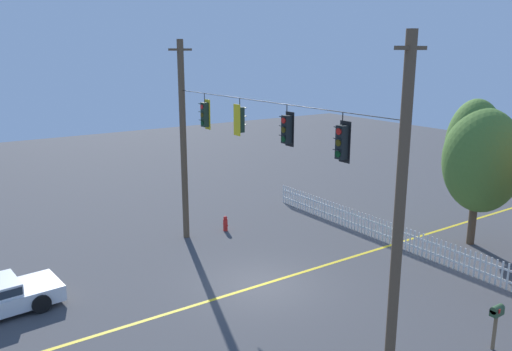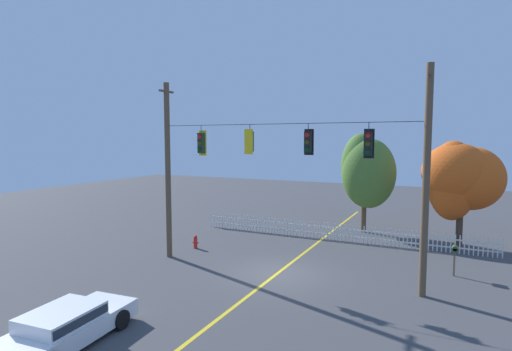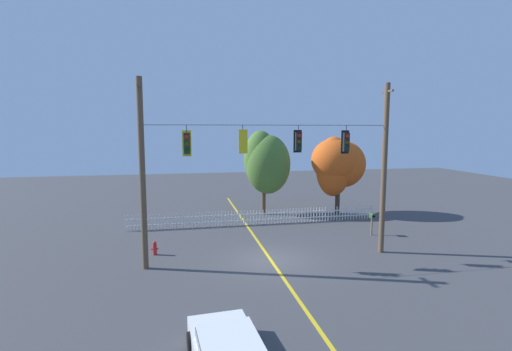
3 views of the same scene
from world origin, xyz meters
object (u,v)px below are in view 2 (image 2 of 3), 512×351
object	(u,v)px
fire_hydrant	(195,242)
roadside_mailbox	(455,251)
parked_car	(65,326)
traffic_signal_northbound_secondary	(368,143)
autumn_maple_near_fence	(366,171)
autumn_maple_mid	(460,177)
traffic_signal_southbound_primary	(201,143)
traffic_signal_northbound_primary	(250,142)
traffic_signal_westbound_side	(308,142)

from	to	relation	value
fire_hydrant	roadside_mailbox	world-z (taller)	roadside_mailbox
parked_car	traffic_signal_northbound_secondary	bearing A→B (deg)	50.64
autumn_maple_near_fence	autumn_maple_mid	size ratio (longest dim) A/B	1.08
traffic_signal_southbound_primary	autumn_maple_near_fence	bearing A→B (deg)	58.82
traffic_signal_northbound_primary	parked_car	xyz separation A→B (m)	(-1.85, -8.90, -5.55)
traffic_signal_northbound_primary	autumn_maple_mid	world-z (taller)	traffic_signal_northbound_primary
traffic_signal_southbound_primary	traffic_signal_northbound_primary	world-z (taller)	same
roadside_mailbox	parked_car	bearing A→B (deg)	-131.49
autumn_maple_mid	roadside_mailbox	bearing A→B (deg)	-92.04
traffic_signal_northbound_primary	autumn_maple_near_fence	world-z (taller)	traffic_signal_northbound_primary
traffic_signal_northbound_primary	traffic_signal_westbound_side	distance (m)	2.86
parked_car	roadside_mailbox	size ratio (longest dim) A/B	3.28
traffic_signal_northbound_primary	traffic_signal_northbound_secondary	world-z (taller)	same
roadside_mailbox	autumn_maple_mid	bearing A→B (deg)	87.96
autumn_maple_near_fence	parked_car	world-z (taller)	autumn_maple_near_fence
traffic_signal_southbound_primary	autumn_maple_mid	distance (m)	15.17
traffic_signal_northbound_secondary	roadside_mailbox	distance (m)	6.79
roadside_mailbox	traffic_signal_westbound_side	bearing A→B (deg)	-151.90
autumn_maple_near_fence	parked_car	bearing A→B (deg)	-105.52
traffic_signal_westbound_side	autumn_maple_near_fence	size ratio (longest dim) A/B	0.21
roadside_mailbox	traffic_signal_southbound_primary	bearing A→B (deg)	-164.54
traffic_signal_northbound_secondary	roadside_mailbox	world-z (taller)	traffic_signal_northbound_secondary
traffic_signal_northbound_secondary	fire_hydrant	distance (m)	11.67
traffic_signal_southbound_primary	traffic_signal_northbound_primary	distance (m)	2.72
traffic_signal_westbound_side	traffic_signal_northbound_secondary	distance (m)	2.60
traffic_signal_northbound_primary	roadside_mailbox	bearing A→B (deg)	19.98
traffic_signal_northbound_secondary	fire_hydrant	bearing A→B (deg)	168.79
autumn_maple_near_fence	autumn_maple_mid	xyz separation A→B (m)	(5.62, -0.91, -0.09)
traffic_signal_southbound_primary	parked_car	bearing A→B (deg)	-84.41
traffic_signal_southbound_primary	fire_hydrant	world-z (taller)	traffic_signal_southbound_primary
traffic_signal_southbound_primary	parked_car	world-z (taller)	traffic_signal_southbound_primary
autumn_maple_mid	parked_car	xyz separation A→B (m)	(-10.94, -18.23, -3.46)
traffic_signal_northbound_primary	parked_car	size ratio (longest dim) A/B	0.30
traffic_signal_westbound_side	fire_hydrant	distance (m)	9.57
traffic_signal_northbound_primary	roadside_mailbox	distance (m)	10.68
traffic_signal_northbound_primary	traffic_signal_northbound_secondary	size ratio (longest dim) A/B	0.94
autumn_maple_near_fence	fire_hydrant	size ratio (longest dim) A/B	8.71
autumn_maple_near_fence	roadside_mailbox	bearing A→B (deg)	-52.43
fire_hydrant	autumn_maple_mid	bearing A→B (deg)	28.33
traffic_signal_westbound_side	autumn_maple_mid	bearing A→B (deg)	56.25
traffic_signal_westbound_side	traffic_signal_northbound_secondary	xyz separation A→B (m)	(2.60, 0.00, -0.05)
traffic_signal_westbound_side	roadside_mailbox	bearing A→B (deg)	28.10
traffic_signal_northbound_secondary	roadside_mailbox	xyz separation A→B (m)	(3.41, 3.21, -4.92)
autumn_maple_near_fence	parked_car	xyz separation A→B (m)	(-5.32, -19.14, -3.55)
traffic_signal_southbound_primary	traffic_signal_westbound_side	bearing A→B (deg)	-0.01
traffic_signal_westbound_side	parked_car	world-z (taller)	traffic_signal_westbound_side
traffic_signal_northbound_primary	autumn_maple_near_fence	size ratio (longest dim) A/B	0.21
traffic_signal_westbound_side	traffic_signal_northbound_secondary	size ratio (longest dim) A/B	0.94
autumn_maple_near_fence	traffic_signal_westbound_side	bearing A→B (deg)	-93.39
autumn_maple_near_fence	fire_hydrant	distance (m)	12.09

